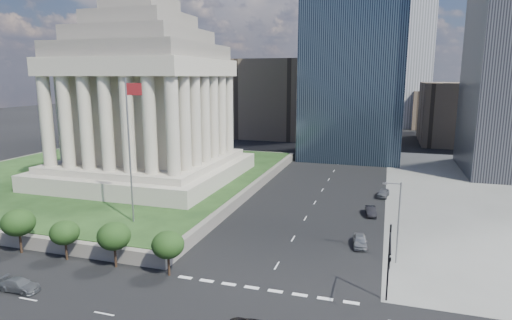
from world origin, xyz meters
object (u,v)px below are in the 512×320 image
at_px(street_lamp_north, 397,218).
at_px(parked_sedan_far, 383,193).
at_px(war_memorial, 144,80).
at_px(flagpole, 130,143).
at_px(suv_grey, 19,285).
at_px(traffic_signal_ne, 389,259).
at_px(parked_sedan_near, 360,241).
at_px(parked_sedan_mid, 371,211).

xyz_separation_m(street_lamp_north, parked_sedan_far, (-1.83, 29.32, -4.88)).
relative_size(war_memorial, street_lamp_north, 3.90).
xyz_separation_m(flagpole, street_lamp_north, (35.16, 1.00, -7.45)).
bearing_deg(flagpole, war_memorial, 116.89).
height_order(war_memorial, parked_sedan_far, war_memorial).
bearing_deg(flagpole, suv_grey, -97.65).
bearing_deg(flagpole, street_lamp_north, 1.63).
relative_size(traffic_signal_ne, parked_sedan_near, 1.80).
distance_m(traffic_signal_ne, parked_sedan_far, 40.88).
distance_m(war_memorial, street_lamp_north, 54.92).
relative_size(traffic_signal_ne, suv_grey, 1.76).
relative_size(war_memorial, traffic_signal_ne, 4.88).
relative_size(war_memorial, parked_sedan_near, 8.77).
relative_size(street_lamp_north, parked_sedan_near, 2.25).
xyz_separation_m(war_memorial, suv_grey, (9.78, -41.84, -20.74)).
xyz_separation_m(parked_sedan_mid, parked_sedan_far, (1.71, 11.74, 0.08)).
bearing_deg(suv_grey, parked_sedan_near, -54.82).
bearing_deg(suv_grey, parked_sedan_far, -35.87).
distance_m(parked_sedan_near, parked_sedan_far, 25.47).
height_order(traffic_signal_ne, street_lamp_north, street_lamp_north).
bearing_deg(war_memorial, suv_grey, -76.85).
height_order(parked_sedan_near, parked_sedan_far, parked_sedan_far).
distance_m(war_memorial, suv_grey, 47.71).
bearing_deg(parked_sedan_near, parked_sedan_far, 77.79).
bearing_deg(parked_sedan_near, street_lamp_north, -49.16).
bearing_deg(parked_sedan_near, suv_grey, -152.10).
height_order(war_memorial, parked_sedan_near, war_memorial).
bearing_deg(street_lamp_north, suv_grey, -153.36).
bearing_deg(suv_grey, flagpole, -6.95).
xyz_separation_m(traffic_signal_ne, street_lamp_north, (0.83, 11.30, 0.41)).
distance_m(war_memorial, parked_sedan_far, 50.35).
relative_size(suv_grey, parked_sedan_near, 1.02).
bearing_deg(parked_sedan_mid, parked_sedan_far, 73.78).
bearing_deg(parked_sedan_mid, parked_sedan_near, -101.28).
xyz_separation_m(suv_grey, parked_sedan_mid, (34.02, 36.43, 0.05)).
distance_m(suv_grey, parked_sedan_near, 40.30).
xyz_separation_m(flagpole, parked_sedan_far, (33.33, 30.32, -12.33)).
height_order(traffic_signal_ne, suv_grey, traffic_signal_ne).
bearing_deg(parked_sedan_far, flagpole, -129.43).
bearing_deg(traffic_signal_ne, street_lamp_north, 85.81).
height_order(flagpole, street_lamp_north, flagpole).
distance_m(street_lamp_north, suv_grey, 42.31).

